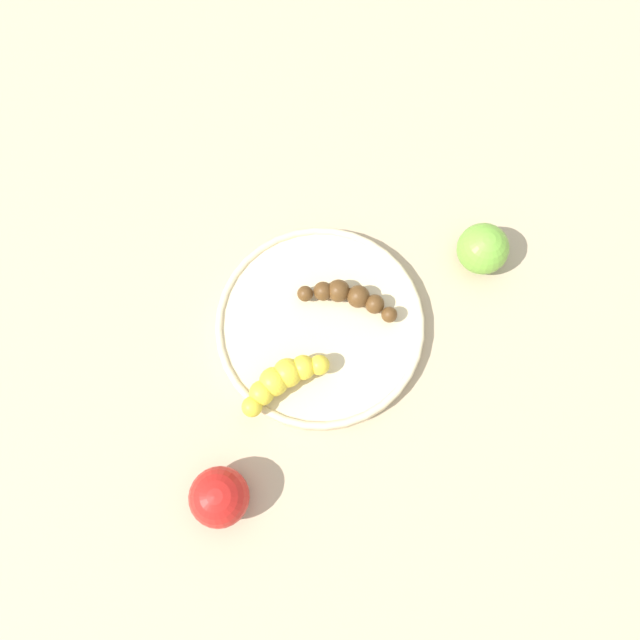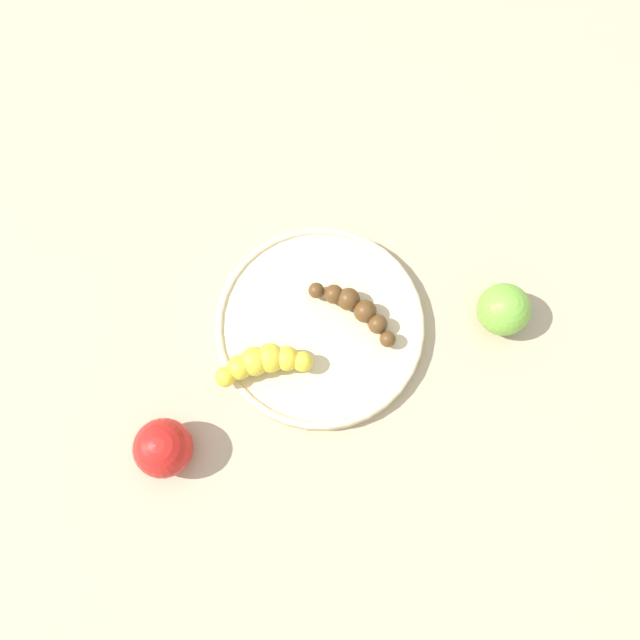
{
  "view_description": "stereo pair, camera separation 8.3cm",
  "coord_description": "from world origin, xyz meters",
  "views": [
    {
      "loc": [
        -0.2,
        -0.12,
        0.83
      ],
      "look_at": [
        0.0,
        0.0,
        0.04
      ],
      "focal_mm": 36.75,
      "sensor_mm": 36.0,
      "label": 1
    },
    {
      "loc": [
        -0.14,
        -0.18,
        0.83
      ],
      "look_at": [
        0.0,
        0.0,
        0.04
      ],
      "focal_mm": 36.75,
      "sensor_mm": 36.0,
      "label": 2
    }
  ],
  "objects": [
    {
      "name": "banana_yellow",
      "position": [
        -0.09,
        0.0,
        0.04
      ],
      "size": [
        0.11,
        0.07,
        0.04
      ],
      "rotation": [
        0.0,
        0.0,
        1.1
      ],
      "color": "yellow",
      "rests_on": "fruit_bowl"
    },
    {
      "name": "banana_overripe",
      "position": [
        0.05,
        -0.02,
        0.03
      ],
      "size": [
        0.06,
        0.13,
        0.03
      ],
      "rotation": [
        0.0,
        0.0,
        0.28
      ],
      "color": "#593819",
      "rests_on": "fruit_bowl"
    },
    {
      "name": "fruit_bowl",
      "position": [
        0.0,
        0.0,
        0.01
      ],
      "size": [
        0.27,
        0.27,
        0.02
      ],
      "color": "beige",
      "rests_on": "ground_plane"
    },
    {
      "name": "apple_green",
      "position": [
        0.19,
        -0.13,
        0.03
      ],
      "size": [
        0.07,
        0.07,
        0.07
      ],
      "primitive_type": "sphere",
      "color": "#72B238",
      "rests_on": "ground_plane"
    },
    {
      "name": "ground_plane",
      "position": [
        0.0,
        0.0,
        0.0
      ],
      "size": [
        2.4,
        2.4,
        0.0
      ],
      "primitive_type": "plane",
      "color": "tan"
    },
    {
      "name": "apple_red",
      "position": [
        -0.25,
        -0.01,
        0.04
      ],
      "size": [
        0.07,
        0.07,
        0.07
      ],
      "primitive_type": "sphere",
      "color": "red",
      "rests_on": "ground_plane"
    }
  ]
}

